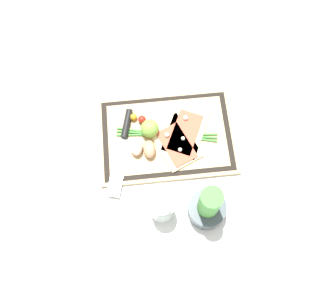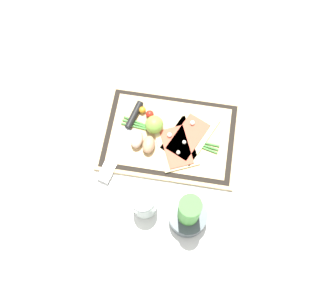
{
  "view_description": "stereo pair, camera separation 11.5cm",
  "coord_description": "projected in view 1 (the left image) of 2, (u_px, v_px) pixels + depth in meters",
  "views": [
    {
      "loc": [
        0.04,
        0.48,
        1.2
      ],
      "look_at": [
        0.0,
        0.04,
        0.03
      ],
      "focal_mm": 42.0,
      "sensor_mm": 36.0,
      "label": 1
    },
    {
      "loc": [
        -0.07,
        0.48,
        1.2
      ],
      "look_at": [
        0.0,
        0.04,
        0.03
      ],
      "focal_mm": 42.0,
      "sensor_mm": 36.0,
      "label": 2
    }
  ],
  "objects": [
    {
      "name": "ground_plane",
      "position": [
        167.0,
        137.0,
        1.29
      ],
      "size": [
        6.0,
        6.0,
        0.0
      ],
      "primitive_type": "plane",
      "color": "silver"
    },
    {
      "name": "cutting_board",
      "position": [
        167.0,
        136.0,
        1.29
      ],
      "size": [
        0.44,
        0.3,
        0.02
      ],
      "color": "tan",
      "rests_on": "ground_plane"
    },
    {
      "name": "pizza_slice_near",
      "position": [
        186.0,
        130.0,
        1.28
      ],
      "size": [
        0.18,
        0.22,
        0.02
      ],
      "color": "beige",
      "rests_on": "cutting_board"
    },
    {
      "name": "pizza_slice_far",
      "position": [
        175.0,
        143.0,
        1.26
      ],
      "size": [
        0.17,
        0.2,
        0.02
      ],
      "color": "beige",
      "rests_on": "cutting_board"
    },
    {
      "name": "knife",
      "position": [
        124.0,
        137.0,
        1.27
      ],
      "size": [
        0.1,
        0.29,
        0.02
      ],
      "color": "silver",
      "rests_on": "cutting_board"
    },
    {
      "name": "egg_brown",
      "position": [
        149.0,
        149.0,
        1.24
      ],
      "size": [
        0.04,
        0.06,
        0.04
      ],
      "primitive_type": "ellipsoid",
      "color": "tan",
      "rests_on": "cutting_board"
    },
    {
      "name": "egg_pink",
      "position": [
        136.0,
        147.0,
        1.24
      ],
      "size": [
        0.04,
        0.06,
        0.04
      ],
      "primitive_type": "ellipsoid",
      "color": "beige",
      "rests_on": "cutting_board"
    },
    {
      "name": "lime",
      "position": [
        150.0,
        128.0,
        1.25
      ],
      "size": [
        0.06,
        0.06,
        0.06
      ],
      "primitive_type": "sphere",
      "color": "#7FB742",
      "rests_on": "cutting_board"
    },
    {
      "name": "cherry_tomato_red",
      "position": [
        142.0,
        119.0,
        1.28
      ],
      "size": [
        0.03,
        0.03,
        0.03
      ],
      "primitive_type": "sphere",
      "color": "red",
      "rests_on": "cutting_board"
    },
    {
      "name": "cherry_tomato_yellow",
      "position": [
        133.0,
        117.0,
        1.29
      ],
      "size": [
        0.02,
        0.02,
        0.02
      ],
      "primitive_type": "sphere",
      "color": "orange",
      "rests_on": "cutting_board"
    },
    {
      "name": "scallion_bunch",
      "position": [
        166.0,
        136.0,
        1.27
      ],
      "size": [
        0.33,
        0.09,
        0.01
      ],
      "color": "#47933D",
      "rests_on": "cutting_board"
    },
    {
      "name": "herb_pot",
      "position": [
        208.0,
        207.0,
        1.14
      ],
      "size": [
        0.11,
        0.11,
        0.2
      ],
      "color": "#3D474C",
      "rests_on": "ground_plane"
    },
    {
      "name": "sauce_jar",
      "position": [
        162.0,
        208.0,
        1.16
      ],
      "size": [
        0.07,
        0.07,
        0.11
      ],
      "color": "silver",
      "rests_on": "ground_plane"
    }
  ]
}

